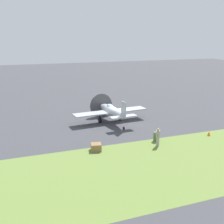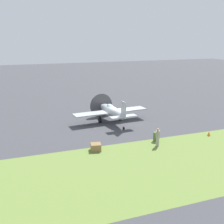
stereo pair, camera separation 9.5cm
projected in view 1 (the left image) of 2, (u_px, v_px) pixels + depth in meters
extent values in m
plane|color=#424247|center=(117.00, 122.00, 34.45)|extent=(160.00, 160.00, 0.00)
cube|color=olive|center=(173.00, 163.00, 23.21)|extent=(120.00, 11.00, 0.01)
ellipsoid|color=#B2B7BC|center=(112.00, 111.00, 33.81)|extent=(1.67, 6.52, 1.18)
cube|color=#B2B7BC|center=(111.00, 112.00, 34.18)|extent=(9.20, 2.31, 0.13)
cube|color=#B2B7BC|center=(124.00, 110.00, 31.02)|extent=(0.18, 1.05, 1.80)
cube|color=#B2B7BC|center=(123.00, 116.00, 31.21)|extent=(3.09, 1.09, 0.09)
cone|color=#B7B24C|center=(101.00, 105.00, 36.83)|extent=(0.66, 0.71, 0.61)
cylinder|color=#4C4C51|center=(101.00, 105.00, 36.67)|extent=(3.03, 0.27, 3.03)
ellipsoid|color=#8CB2C6|center=(110.00, 107.00, 34.20)|extent=(0.76, 1.37, 0.66)
cylinder|color=black|center=(100.00, 120.00, 33.92)|extent=(0.26, 0.66, 0.64)
cylinder|color=black|center=(100.00, 116.00, 33.81)|extent=(0.11, 0.11, 0.91)
cylinder|color=black|center=(120.00, 117.00, 35.06)|extent=(0.26, 0.66, 0.64)
cylinder|color=black|center=(120.00, 114.00, 34.94)|extent=(0.11, 0.11, 0.91)
cylinder|color=black|center=(124.00, 128.00, 31.47)|extent=(0.14, 0.31, 0.30)
cylinder|color=#9E998E|center=(158.00, 141.00, 26.66)|extent=(0.30, 0.30, 0.88)
cylinder|color=#9E998E|center=(158.00, 134.00, 26.47)|extent=(0.38, 0.38, 0.62)
sphere|color=tan|center=(158.00, 130.00, 26.36)|extent=(0.23, 0.23, 0.23)
cylinder|color=#9E998E|center=(159.00, 133.00, 26.66)|extent=(0.11, 0.11, 0.59)
cylinder|color=#9E998E|center=(157.00, 135.00, 26.28)|extent=(0.11, 0.11, 0.59)
cylinder|color=#476633|center=(156.00, 137.00, 27.95)|extent=(0.60, 0.60, 0.90)
cube|color=olive|center=(96.00, 147.00, 25.63)|extent=(1.07, 1.07, 0.64)
cone|color=orange|center=(209.00, 134.00, 29.48)|extent=(0.36, 0.36, 0.44)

